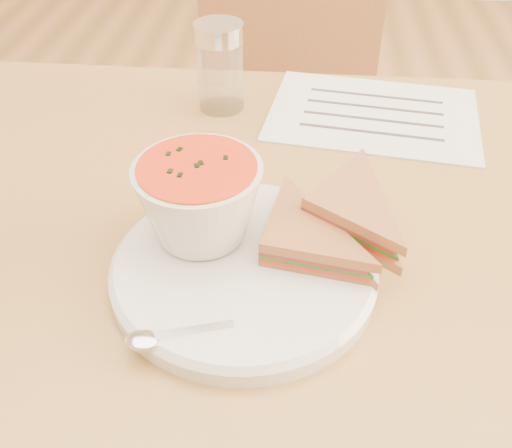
# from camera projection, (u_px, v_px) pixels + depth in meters

# --- Properties ---
(dining_table) EXTENTS (1.00, 0.70, 0.75)m
(dining_table) POSITION_uv_depth(u_px,v_px,m) (241.00, 396.00, 0.89)
(dining_table) COLOR olive
(dining_table) RESTS_ON floor
(chair_far) EXTENTS (0.46, 0.46, 0.90)m
(chair_far) POSITION_uv_depth(u_px,v_px,m) (297.00, 162.00, 1.25)
(chair_far) COLOR brown
(chair_far) RESTS_ON floor
(plate) EXTENTS (0.32, 0.32, 0.02)m
(plate) POSITION_uv_depth(u_px,v_px,m) (244.00, 269.00, 0.56)
(plate) COLOR silver
(plate) RESTS_ON dining_table
(soup_bowl) EXTENTS (0.13, 0.13, 0.09)m
(soup_bowl) POSITION_uv_depth(u_px,v_px,m) (200.00, 204.00, 0.55)
(soup_bowl) COLOR silver
(soup_bowl) RESTS_ON plate
(sandwich_half_a) EXTENTS (0.13, 0.13, 0.03)m
(sandwich_half_a) POSITION_uv_depth(u_px,v_px,m) (258.00, 257.00, 0.53)
(sandwich_half_a) COLOR #B77A40
(sandwich_half_a) RESTS_ON plate
(sandwich_half_b) EXTENTS (0.16, 0.16, 0.04)m
(sandwich_half_b) POSITION_uv_depth(u_px,v_px,m) (301.00, 212.00, 0.56)
(sandwich_half_b) COLOR #B77A40
(sandwich_half_b) RESTS_ON plate
(spoon) EXTENTS (0.16, 0.08, 0.01)m
(spoon) POSITION_uv_depth(u_px,v_px,m) (197.00, 331.00, 0.48)
(spoon) COLOR silver
(spoon) RESTS_ON plate
(paper_menu) EXTENTS (0.31, 0.25, 0.00)m
(paper_menu) POSITION_uv_depth(u_px,v_px,m) (373.00, 114.00, 0.80)
(paper_menu) COLOR white
(paper_menu) RESTS_ON dining_table
(condiment_shaker) EXTENTS (0.08, 0.08, 0.12)m
(condiment_shaker) POSITION_uv_depth(u_px,v_px,m) (220.00, 67.00, 0.78)
(condiment_shaker) COLOR silver
(condiment_shaker) RESTS_ON dining_table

